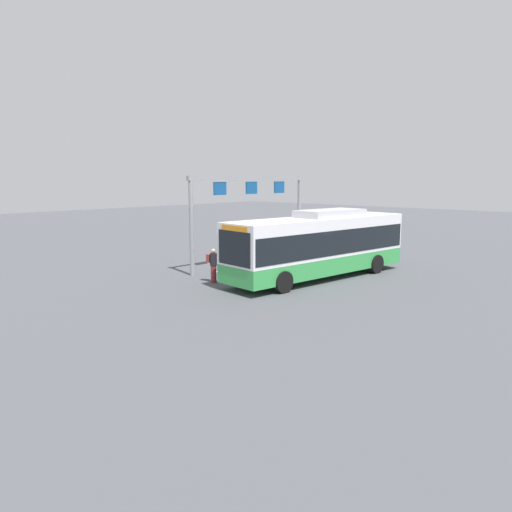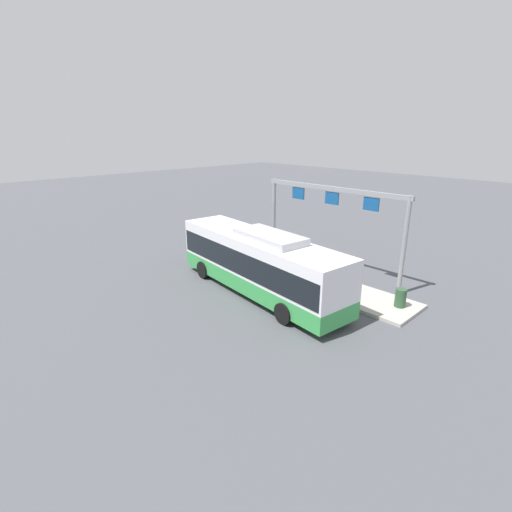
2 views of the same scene
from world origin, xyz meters
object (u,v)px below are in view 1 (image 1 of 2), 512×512
Objects in this scene: bus_main at (319,243)px; person_waiting_near at (257,253)px; person_boarding at (213,264)px; person_waiting_mid at (240,257)px; trash_bin at (329,247)px.

bus_main reaches higher than person_waiting_near.
bus_main reaches higher than person_boarding.
trash_bin is (-8.60, -0.38, -0.44)m from person_waiting_mid.
person_boarding is 1.86m from person_waiting_mid.
person_waiting_mid is (2.52, -3.14, -0.76)m from bus_main.
trash_bin is (-7.01, -0.09, -0.44)m from person_waiting_near.
person_boarding reaches higher than trash_bin.
person_waiting_near is at bearing 107.66° from person_waiting_mid.
bus_main is 7.13m from trash_bin.
bus_main is at bearing 30.10° from trash_bin.
person_waiting_mid is at bearing 2.53° from trash_bin.
person_waiting_near and person_waiting_mid have the same top height.
person_waiting_mid reaches higher than person_boarding.
person_waiting_mid is at bearing -98.10° from person_waiting_near.
bus_main is 12.47× the size of trash_bin.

